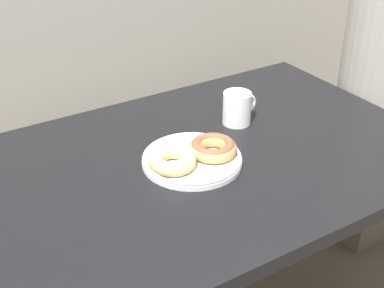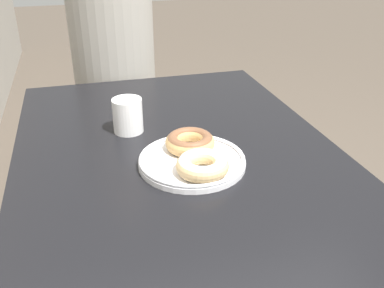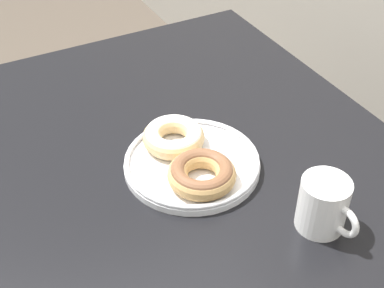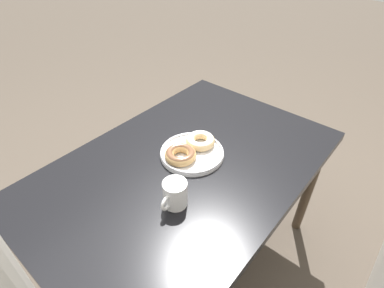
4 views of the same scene
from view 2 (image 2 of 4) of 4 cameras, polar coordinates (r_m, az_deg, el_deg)
The scene contains 4 objects.
dining_table at distance 1.17m, azimuth -1.55°, elevation -4.23°, with size 1.30×0.86×0.70m.
donut_plate at distance 1.08m, azimuth 0.27°, elevation -1.59°, with size 0.29×0.27×0.06m.
coffee_mug at distance 1.26m, azimuth -8.60°, elevation 3.87°, with size 0.12×0.09×0.10m.
person_figure at distance 1.88m, azimuth -10.50°, elevation 11.91°, with size 0.35×0.34×1.40m.
Camera 2 is at (-0.97, 0.52, 1.25)m, focal length 40.00 mm.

